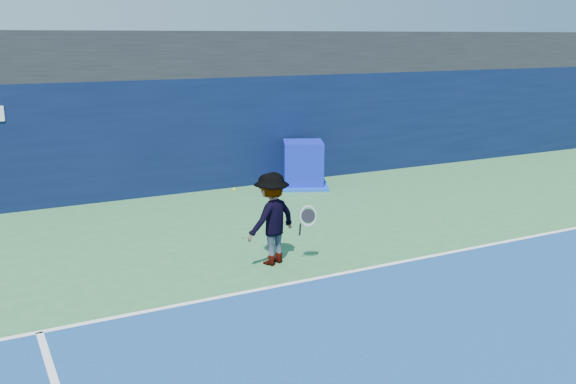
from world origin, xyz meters
The scene contains 7 objects.
ground centered at (0.00, 0.00, 0.00)m, with size 80.00×80.00×0.00m, color #326F3D.
baseline centered at (0.00, 3.00, 0.01)m, with size 24.00×0.10×0.01m, color white.
stadium_band centered at (0.00, 11.50, 3.60)m, with size 36.00×3.00×1.20m, color black.
back_wall_assembly centered at (0.00, 10.50, 1.50)m, with size 36.00×1.03×3.00m.
equipment_cart centered at (2.62, 9.22, 0.58)m, with size 1.75×1.75×1.27m.
tennis_player centered at (-0.83, 4.07, 0.85)m, with size 1.37×0.98×1.70m.
tennis_ball centered at (-1.13, 5.09, 1.21)m, with size 0.06×0.06×0.06m.
Camera 1 is at (-5.69, -5.99, 4.07)m, focal length 40.00 mm.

